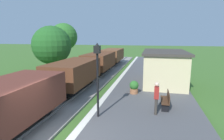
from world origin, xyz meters
name	(u,v)px	position (x,y,z in m)	size (l,w,h in m)	color
track_ballast	(9,136)	(-2.40, 0.00, 0.06)	(3.80, 60.00, 0.12)	gray
rail_near	(23,136)	(-1.68, 0.00, 0.19)	(0.07, 60.00, 0.14)	slate
freight_train	(89,67)	(-2.40, 9.95, 1.40)	(2.50, 26.00, 2.12)	brown
station_hut	(164,67)	(4.40, 9.83, 1.65)	(3.50, 5.80, 2.78)	beige
bench_near_hut	(166,100)	(4.26, 4.25, 0.72)	(0.42, 1.50, 0.91)	#422819
person_waiting	(156,97)	(3.69, 3.26, 1.18)	(0.25, 0.38, 1.71)	#38332D
potted_planter	(134,87)	(2.22, 6.46, 0.72)	(0.64, 0.64, 0.92)	#9E6642
lamp_post_near	(97,67)	(0.86, 2.31, 2.80)	(0.28, 0.28, 3.70)	black
tree_trackside_far	(52,45)	(-6.34, 10.24, 3.36)	(3.80, 3.80, 5.27)	#4C3823
tree_field_left	(64,37)	(-9.67, 19.13, 4.15)	(4.01, 4.01, 6.17)	#4C3823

